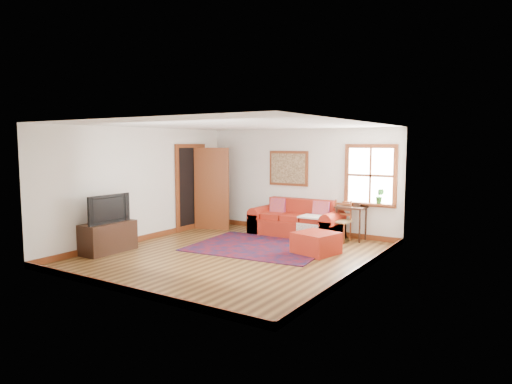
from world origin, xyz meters
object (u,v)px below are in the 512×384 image
Objects in this scene: red_ottoman at (316,243)px; ladder_back_chair at (341,219)px; red_leather_sofa at (297,224)px; media_cabinet at (108,237)px; side_table at (351,212)px.

ladder_back_chair is at bearing 105.50° from red_ottoman.
red_leather_sofa is at bearing 178.65° from ladder_back_chair.
ladder_back_chair is 0.83× the size of media_cabinet.
side_table is 0.84× the size of ladder_back_chair.
red_ottoman is 0.68× the size of media_cabinet.
ladder_back_chair is at bearing -124.41° from side_table.
side_table is at bearing 9.04° from red_leather_sofa.
red_leather_sofa is 4.23m from media_cabinet.
red_leather_sofa is at bearing 143.18° from red_ottoman.
side_table is at bearing 45.47° from media_cabinet.
side_table is (1.26, 0.20, 0.36)m from red_leather_sofa.
red_leather_sofa is 1.12m from ladder_back_chair.
red_leather_sofa is at bearing 55.75° from media_cabinet.
media_cabinet reaches higher than red_ottoman.
red_leather_sofa is 1.97× the size of media_cabinet.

